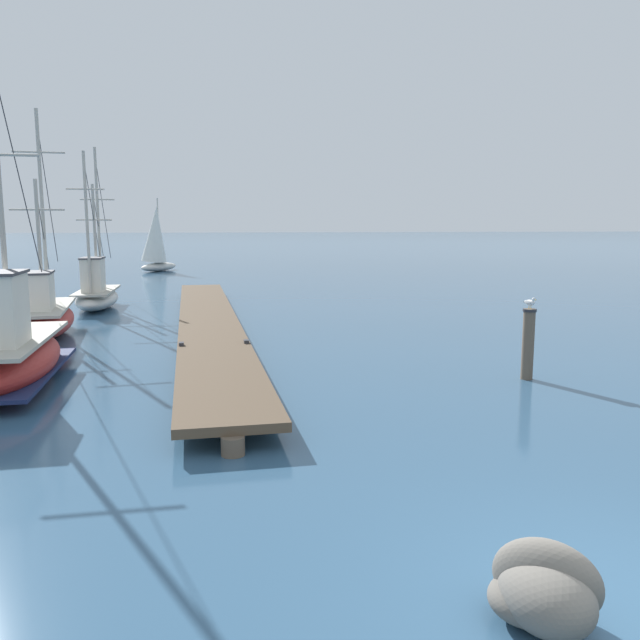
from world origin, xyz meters
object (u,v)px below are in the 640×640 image
fishing_boat_0 (7,353)px  distant_sailboat (156,239)px  mooring_piling (528,343)px  perched_seagull (530,302)px  fishing_boat_2 (42,315)px  shore_rock_near_right (543,591)px  fishing_boat_1 (96,292)px

fishing_boat_0 → distant_sailboat: 32.37m
mooring_piling → perched_seagull: size_ratio=4.16×
perched_seagull → distant_sailboat: bearing=109.2°
fishing_boat_2 → shore_rock_near_right: fishing_boat_2 is taller
fishing_boat_2 → distant_sailboat: (0.61, 26.07, 1.58)m
mooring_piling → distant_sailboat: size_ratio=0.31×
mooring_piling → shore_rock_near_right: mooring_piling is taller
fishing_boat_1 → mooring_piling: bearing=-48.5°
fishing_boat_2 → mooring_piling: (12.18, -7.14, 0.18)m
mooring_piling → perched_seagull: perched_seagull is taller
fishing_boat_0 → mooring_piling: (11.20, -0.87, 0.09)m
mooring_piling → fishing_boat_0: bearing=175.6°
fishing_boat_2 → mooring_piling: 14.12m
fishing_boat_0 → mooring_piling: fishing_boat_0 is taller
mooring_piling → distant_sailboat: bearing=109.2°
distant_sailboat → fishing_boat_1: bearing=-90.7°
perched_seagull → distant_sailboat: size_ratio=0.07×
fishing_boat_1 → fishing_boat_0: bearing=-87.3°
fishing_boat_0 → perched_seagull: size_ratio=19.18×
shore_rock_near_right → fishing_boat_1: bearing=110.1°
mooring_piling → distant_sailboat: distant_sailboat is taller
fishing_boat_0 → distant_sailboat: size_ratio=1.43×
distant_sailboat → mooring_piling: bearing=-70.8°
fishing_boat_1 → shore_rock_near_right: (7.94, -21.69, -0.37)m
fishing_boat_0 → distant_sailboat: bearing=90.7°
fishing_boat_2 → mooring_piling: fishing_boat_2 is taller
fishing_boat_0 → mooring_piling: size_ratio=4.61×
fishing_boat_0 → mooring_piling: 11.23m
mooring_piling → perched_seagull: 0.90m
fishing_boat_0 → fishing_boat_2: size_ratio=1.01×
fishing_boat_0 → mooring_piling: bearing=-4.4°
fishing_boat_1 → mooring_piling: fishing_boat_1 is taller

